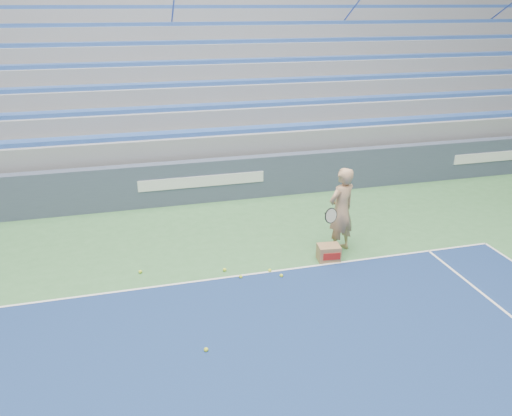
# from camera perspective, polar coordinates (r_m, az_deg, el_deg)

# --- Properties ---
(sponsor_barrier) EXTENTS (30.00, 0.32, 1.10)m
(sponsor_barrier) POSITION_cam_1_polar(r_m,az_deg,el_deg) (12.86, -6.24, 3.07)
(sponsor_barrier) COLOR #3D485D
(sponsor_barrier) RESTS_ON ground
(bleachers) EXTENTS (31.00, 9.15, 7.30)m
(bleachers) POSITION_cam_1_polar(r_m,az_deg,el_deg) (17.99, -9.38, 14.39)
(bleachers) COLOR gray
(bleachers) RESTS_ON ground
(tennis_player) EXTENTS (0.99, 0.94, 1.80)m
(tennis_player) POSITION_cam_1_polar(r_m,az_deg,el_deg) (10.22, 9.69, -0.26)
(tennis_player) COLOR tan
(tennis_player) RESTS_ON ground
(ball_box) EXTENTS (0.47, 0.38, 0.32)m
(ball_box) POSITION_cam_1_polar(r_m,az_deg,el_deg) (10.10, 8.30, -5.09)
(ball_box) COLOR #967148
(ball_box) RESTS_ON ground
(tennis_ball_0) EXTENTS (0.07, 0.07, 0.07)m
(tennis_ball_0) POSITION_cam_1_polar(r_m,az_deg,el_deg) (9.84, -13.09, -7.11)
(tennis_ball_0) COLOR #DAED30
(tennis_ball_0) RESTS_ON ground
(tennis_ball_1) EXTENTS (0.07, 0.07, 0.07)m
(tennis_ball_1) POSITION_cam_1_polar(r_m,az_deg,el_deg) (9.67, -3.60, -7.06)
(tennis_ball_1) COLOR #DAED30
(tennis_ball_1) RESTS_ON ground
(tennis_ball_2) EXTENTS (0.07, 0.07, 0.07)m
(tennis_ball_2) POSITION_cam_1_polar(r_m,az_deg,el_deg) (7.70, -5.73, -15.81)
(tennis_ball_2) COLOR #DAED30
(tennis_ball_2) RESTS_ON ground
(tennis_ball_3) EXTENTS (0.07, 0.07, 0.07)m
(tennis_ball_3) POSITION_cam_1_polar(r_m,az_deg,el_deg) (9.47, 2.92, -7.72)
(tennis_ball_3) COLOR #DAED30
(tennis_ball_3) RESTS_ON ground
(tennis_ball_4) EXTENTS (0.07, 0.07, 0.07)m
(tennis_ball_4) POSITION_cam_1_polar(r_m,az_deg,el_deg) (9.43, -1.77, -7.85)
(tennis_ball_4) COLOR #DAED30
(tennis_ball_4) RESTS_ON ground
(tennis_ball_5) EXTENTS (0.07, 0.07, 0.07)m
(tennis_ball_5) POSITION_cam_1_polar(r_m,az_deg,el_deg) (9.63, 1.59, -7.14)
(tennis_ball_5) COLOR #DAED30
(tennis_ball_5) RESTS_ON ground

